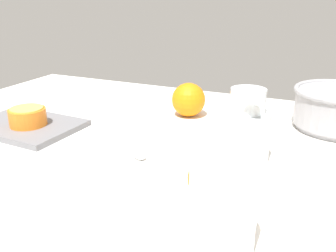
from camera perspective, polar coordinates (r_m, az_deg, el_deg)
ground_plane at (r=77.58cm, az=1.04°, el=-4.60°), size 143.80×93.55×3.00cm
juice_pitcher at (r=71.82cm, az=11.82°, el=-1.19°), size 9.27×13.81×14.96cm
juice_glass at (r=47.31cm, az=8.37°, el=-13.36°), size 8.33×8.33×11.25cm
cutting_board at (r=94.27cm, az=-21.08°, el=0.04°), size 25.93×19.04×1.40cm
orange_half_0 at (r=91.67cm, az=-20.81°, el=1.37°), size 8.42×8.42×4.25cm
loose_orange_1 at (r=95.94cm, az=3.18°, el=4.06°), size 8.71×8.71×8.71cm
loose_orange_2 at (r=58.68cm, az=6.38°, el=-8.06°), size 6.89×6.89×6.89cm
spoon at (r=75.28cm, az=-5.47°, el=-3.89°), size 12.49×8.68×1.00cm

